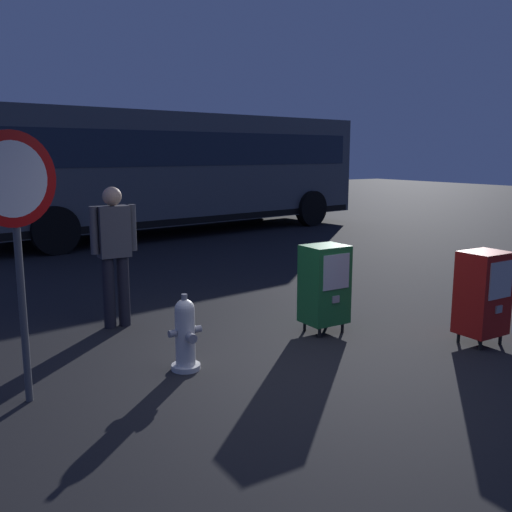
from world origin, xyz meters
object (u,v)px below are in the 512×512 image
fire_hydrant (185,334)px  bus_far (104,164)px  newspaper_box_secondary (483,293)px  pedestrian (114,249)px  newspaper_box_primary (324,284)px  stop_sign (15,211)px  bus_near (176,167)px

fire_hydrant → bus_far: bus_far is taller
newspaper_box_secondary → pedestrian: pedestrian is taller
fire_hydrant → newspaper_box_secondary: size_ratio=0.73×
newspaper_box_primary → stop_sign: size_ratio=0.46×
stop_sign → bus_near: 10.25m
newspaper_box_primary → pedestrian: (-1.97, 1.47, 0.38)m
bus_near → fire_hydrant: bearing=-121.1°
pedestrian → bus_far: bearing=73.4°
newspaper_box_primary → bus_far: 13.44m
newspaper_box_primary → bus_near: 8.92m
fire_hydrant → newspaper_box_secondary: bearing=-18.5°
bus_near → bus_far: same height
bus_near → newspaper_box_primary: bearing=-110.6°
stop_sign → pedestrian: size_ratio=1.34×
newspaper_box_primary → pedestrian: size_ratio=0.61×
stop_sign → pedestrian: stop_sign is taller
fire_hydrant → newspaper_box_primary: bearing=6.5°
pedestrian → stop_sign: bearing=-128.4°
newspaper_box_secondary → bus_far: 14.58m
newspaper_box_secondary → bus_far: bearing=88.5°
bus_far → stop_sign: bearing=-107.9°
fire_hydrant → newspaper_box_primary: size_ratio=0.73×
newspaper_box_secondary → pedestrian: 4.17m
stop_sign → bus_near: (5.29, 8.78, 0.11)m
pedestrian → bus_far: (3.53, 11.83, 0.76)m
pedestrian → newspaper_box_primary: bearing=-36.8°
stop_sign → bus_far: 14.31m
stop_sign → bus_near: bus_near is taller
stop_sign → pedestrian: bearing=51.6°
bus_far → pedestrian: bearing=-104.8°
fire_hydrant → stop_sign: (-1.41, 0.05, 1.25)m
fire_hydrant → pedestrian: pedestrian is taller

